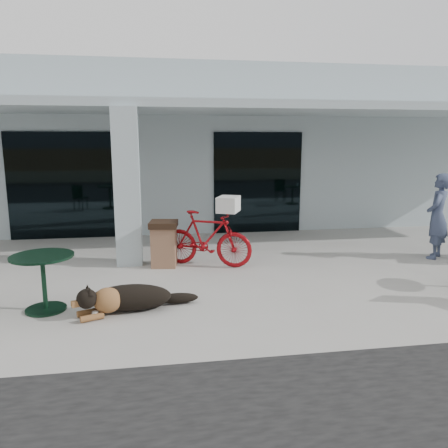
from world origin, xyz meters
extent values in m
plane|color=#AAA7A0|center=(0.00, 0.00, 0.00)|extent=(80.00, 80.00, 0.00)
cube|color=#AABCC1|center=(0.00, 8.50, 2.25)|extent=(22.00, 7.00, 4.50)
cube|color=black|center=(-3.20, 4.98, 1.35)|extent=(2.80, 0.06, 2.70)
cube|color=black|center=(1.80, 4.98, 1.35)|extent=(2.40, 0.06, 2.70)
cube|color=#AABCC1|center=(-1.50, 2.30, 1.56)|extent=(0.50, 0.50, 3.12)
cube|color=#AABCC1|center=(0.00, 3.60, 3.21)|extent=(22.00, 2.80, 0.18)
imported|color=maroon|center=(0.03, 1.90, 0.56)|extent=(1.91, 1.23, 1.11)
cube|color=white|center=(0.44, 1.72, 1.26)|extent=(0.55, 0.62, 0.30)
cylinder|color=white|center=(-1.84, -0.52, 0.05)|extent=(0.11, 0.11, 0.11)
imported|color=#3B4664|center=(4.93, 1.72, 0.91)|extent=(0.77, 0.77, 1.81)
camera|label=1|loc=(-0.95, -6.54, 2.48)|focal=35.00mm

